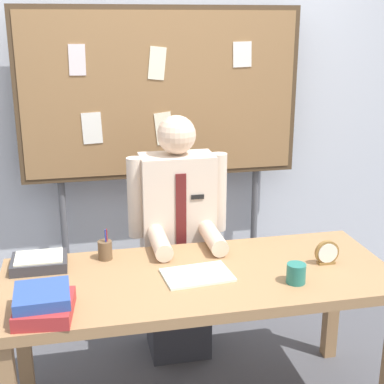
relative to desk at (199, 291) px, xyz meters
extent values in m
cube|color=silver|center=(0.00, 1.25, 0.68)|extent=(6.40, 0.08, 2.70)
cube|color=#9E754C|center=(0.00, 0.00, 0.06)|extent=(1.83, 0.74, 0.05)
cube|color=#9E754C|center=(-0.85, 0.31, -0.31)|extent=(0.07, 0.07, 0.71)
cube|color=#9E754C|center=(0.85, 0.31, -0.31)|extent=(0.07, 0.07, 0.71)
cube|color=#2D2D33|center=(0.00, 0.56, -0.45)|extent=(0.34, 0.30, 0.44)
cube|color=beige|center=(0.00, 0.56, 0.15)|extent=(0.40, 0.22, 0.76)
sphere|color=beige|center=(0.00, 0.56, 0.64)|extent=(0.21, 0.21, 0.21)
cylinder|color=beige|center=(-0.23, 0.54, 0.31)|extent=(0.09, 0.09, 0.44)
cylinder|color=beige|center=(0.23, 0.54, 0.31)|extent=(0.09, 0.09, 0.44)
cylinder|color=beige|center=(-0.14, 0.30, 0.14)|extent=(0.09, 0.30, 0.09)
cylinder|color=beige|center=(0.14, 0.30, 0.14)|extent=(0.09, 0.30, 0.09)
cube|color=#591919|center=(0.00, 0.44, 0.21)|extent=(0.06, 0.01, 0.49)
cube|color=black|center=(0.09, 0.44, 0.32)|extent=(0.07, 0.01, 0.02)
cube|color=#4C3823|center=(0.00, 1.05, 0.79)|extent=(1.72, 0.05, 1.03)
cube|color=olive|center=(0.00, 1.04, 0.79)|extent=(1.66, 0.04, 0.97)
cylinder|color=#59595E|center=(-0.63, 1.08, -0.18)|extent=(0.04, 0.04, 0.98)
cylinder|color=#59595E|center=(0.63, 1.08, -0.18)|extent=(0.04, 0.04, 0.98)
cube|color=white|center=(0.50, 1.02, 1.02)|extent=(0.12, 0.00, 0.15)
cube|color=white|center=(-0.43, 1.02, 0.61)|extent=(0.12, 0.00, 0.19)
cube|color=#F4EFCC|center=(-0.03, 1.02, 0.98)|extent=(0.12, 0.00, 0.20)
cube|color=silver|center=(-0.49, 1.02, 1.00)|extent=(0.10, 0.00, 0.18)
cube|color=#F4EFCC|center=(0.01, 1.02, 0.59)|extent=(0.12, 0.00, 0.21)
cube|color=#B22D2D|center=(-0.69, -0.23, 0.12)|extent=(0.25, 0.28, 0.06)
cube|color=#2D4C99|center=(-0.70, -0.22, 0.17)|extent=(0.22, 0.23, 0.05)
cube|color=silver|center=(-0.02, -0.02, 0.10)|extent=(0.33, 0.24, 0.01)
cylinder|color=olive|center=(0.63, -0.02, 0.15)|extent=(0.12, 0.02, 0.12)
cylinder|color=white|center=(0.63, -0.03, 0.15)|extent=(0.10, 0.00, 0.10)
cube|color=olive|center=(0.63, -0.02, 0.10)|extent=(0.08, 0.04, 0.01)
cylinder|color=#267266|center=(0.40, -0.18, 0.13)|extent=(0.09, 0.09, 0.09)
cylinder|color=brown|center=(-0.42, 0.26, 0.14)|extent=(0.07, 0.07, 0.09)
cylinder|color=#263399|center=(-0.41, 0.25, 0.18)|extent=(0.01, 0.01, 0.15)
cylinder|color=maroon|center=(-0.41, 0.26, 0.18)|extent=(0.01, 0.01, 0.15)
cube|color=#333338|center=(-0.73, 0.23, 0.11)|extent=(0.26, 0.20, 0.05)
cube|color=#F4EFCC|center=(-0.73, 0.23, 0.14)|extent=(0.22, 0.17, 0.01)
camera|label=1|loc=(-0.53, -2.27, 1.22)|focal=51.40mm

